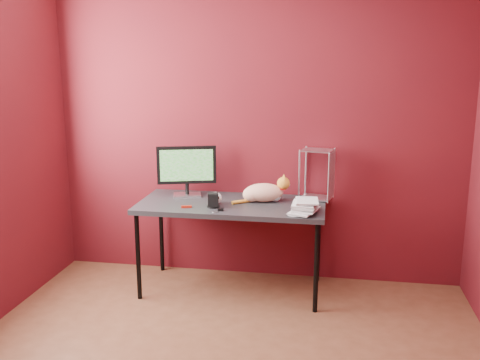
% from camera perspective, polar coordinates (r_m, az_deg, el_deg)
% --- Properties ---
extents(room, '(3.52, 3.52, 2.61)m').
position_cam_1_polar(room, '(2.83, -3.00, 3.81)').
color(room, brown).
rests_on(room, ground).
extents(desk, '(1.50, 0.70, 0.75)m').
position_cam_1_polar(desk, '(4.34, -0.90, -3.08)').
color(desk, black).
rests_on(desk, ground).
extents(monitor, '(0.48, 0.22, 0.43)m').
position_cam_1_polar(monitor, '(4.50, -5.71, 1.23)').
color(monitor, silver).
rests_on(monitor, desk).
extents(cat, '(0.45, 0.26, 0.22)m').
position_cam_1_polar(cat, '(4.34, 2.57, -1.32)').
color(cat, orange).
rests_on(cat, desk).
extents(skull_mug, '(0.10, 0.10, 0.10)m').
position_cam_1_polar(skull_mug, '(4.27, -2.63, -1.92)').
color(skull_mug, white).
rests_on(skull_mug, desk).
extents(speaker, '(0.10, 0.10, 0.11)m').
position_cam_1_polar(speaker, '(4.18, -2.88, -2.23)').
color(speaker, black).
rests_on(speaker, desk).
extents(book_stack, '(0.24, 0.27, 1.13)m').
position_cam_1_polar(book_stack, '(3.97, 5.96, 4.48)').
color(book_stack, beige).
rests_on(book_stack, desk).
extents(wire_rack, '(0.28, 0.25, 0.42)m').
position_cam_1_polar(wire_rack, '(4.44, 8.19, 0.63)').
color(wire_rack, silver).
rests_on(wire_rack, desk).
extents(pocket_knife, '(0.09, 0.05, 0.02)m').
position_cam_1_polar(pocket_knife, '(4.20, -5.73, -2.85)').
color(pocket_knife, '#9E190C').
rests_on(pocket_knife, desk).
extents(black_gadget, '(0.05, 0.03, 0.02)m').
position_cam_1_polar(black_gadget, '(4.09, -2.07, -3.17)').
color(black_gadget, black).
rests_on(black_gadget, desk).
extents(washer, '(0.04, 0.04, 0.00)m').
position_cam_1_polar(washer, '(4.06, -2.71, -3.43)').
color(washer, silver).
rests_on(washer, desk).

